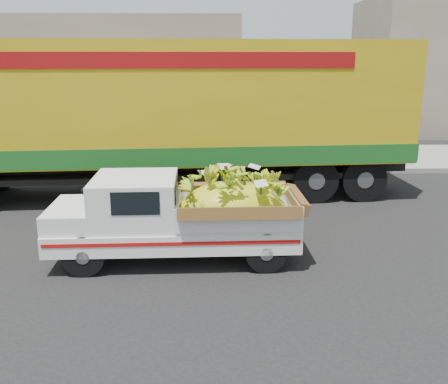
{
  "coord_description": "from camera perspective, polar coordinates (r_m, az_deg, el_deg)",
  "views": [
    {
      "loc": [
        0.03,
        -8.46,
        3.43
      ],
      "look_at": [
        0.16,
        0.36,
        1.03
      ],
      "focal_mm": 40.0,
      "sensor_mm": 36.0,
      "label": 1
    }
  ],
  "objects": [
    {
      "name": "curb",
      "position": [
        15.16,
        -0.94,
        2.46
      ],
      "size": [
        60.0,
        0.25,
        0.15
      ],
      "primitive_type": "cube",
      "color": "gray",
      "rests_on": "ground"
    },
    {
      "name": "sidewalk",
      "position": [
        17.22,
        -0.93,
        3.99
      ],
      "size": [
        60.0,
        4.0,
        0.14
      ],
      "primitive_type": "cube",
      "color": "gray",
      "rests_on": "ground"
    },
    {
      "name": "pickup_truck",
      "position": [
        8.62,
        -3.51,
        -2.62
      ],
      "size": [
        4.25,
        1.69,
        1.47
      ],
      "rotation": [
        0.0,
        0.0,
        0.04
      ],
      "color": "black",
      "rests_on": "ground"
    },
    {
      "name": "building_left",
      "position": [
        24.18,
        -20.72,
        12.08
      ],
      "size": [
        18.0,
        6.0,
        5.0
      ],
      "primitive_type": "cube",
      "color": "gray",
      "rests_on": "ground"
    },
    {
      "name": "ground",
      "position": [
        9.13,
        -0.97,
        -6.83
      ],
      "size": [
        100.0,
        100.0,
        0.0
      ],
      "primitive_type": "plane",
      "color": "black",
      "rests_on": "ground"
    },
    {
      "name": "semi_trailer",
      "position": [
        12.46,
        -6.34,
        9.12
      ],
      "size": [
        12.04,
        3.53,
        3.8
      ],
      "rotation": [
        0.0,
        0.0,
        0.09
      ],
      "color": "black",
      "rests_on": "ground"
    }
  ]
}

